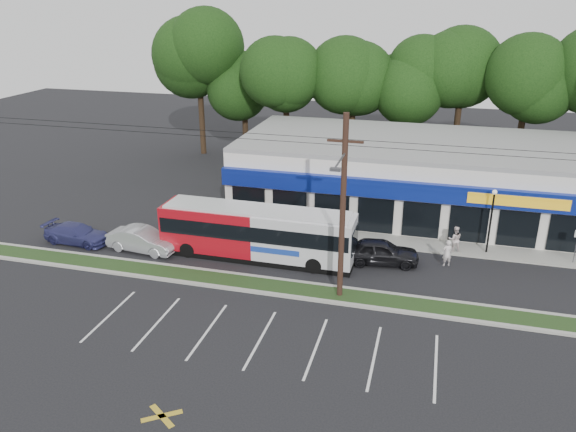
# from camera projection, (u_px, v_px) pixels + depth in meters

# --- Properties ---
(ground) EXTENTS (120.00, 120.00, 0.00)m
(ground) POSITION_uv_depth(u_px,v_px,m) (281.00, 298.00, 30.26)
(ground) COLOR black
(ground) RESTS_ON ground
(grass_strip) EXTENTS (40.00, 1.60, 0.12)m
(grass_strip) POSITION_uv_depth(u_px,v_px,m) (286.00, 288.00, 31.14)
(grass_strip) COLOR #1B3214
(grass_strip) RESTS_ON ground
(curb_south) EXTENTS (40.00, 0.25, 0.14)m
(curb_south) POSITION_uv_depth(u_px,v_px,m) (282.00, 295.00, 30.37)
(curb_south) COLOR #9E9E93
(curb_south) RESTS_ON ground
(curb_north) EXTENTS (40.00, 0.25, 0.14)m
(curb_north) POSITION_uv_depth(u_px,v_px,m) (290.00, 281.00, 31.90)
(curb_north) COLOR #9E9E93
(curb_north) RESTS_ON ground
(sidewalk) EXTENTS (32.00, 2.20, 0.10)m
(sidewalk) POSITION_uv_depth(u_px,v_px,m) (391.00, 241.00, 37.11)
(sidewalk) COLOR #9E9E93
(sidewalk) RESTS_ON ground
(strip_mall) EXTENTS (25.00, 12.55, 5.30)m
(strip_mall) POSITION_uv_depth(u_px,v_px,m) (409.00, 174.00, 42.25)
(strip_mall) COLOR silver
(strip_mall) RESTS_ON ground
(utility_pole) EXTENTS (50.00, 2.77, 10.00)m
(utility_pole) POSITION_uv_depth(u_px,v_px,m) (339.00, 203.00, 28.42)
(utility_pole) COLOR black
(utility_pole) RESTS_ON ground
(lamp_post) EXTENTS (0.30, 0.30, 4.25)m
(lamp_post) POSITION_uv_depth(u_px,v_px,m) (492.00, 214.00, 34.52)
(lamp_post) COLOR black
(lamp_post) RESTS_ON ground
(tree_line) EXTENTS (46.76, 6.76, 11.83)m
(tree_line) POSITION_uv_depth(u_px,v_px,m) (404.00, 78.00, 49.56)
(tree_line) COLOR black
(tree_line) RESTS_ON ground
(metrobus) EXTENTS (12.07, 2.63, 3.24)m
(metrobus) POSITION_uv_depth(u_px,v_px,m) (257.00, 232.00, 34.35)
(metrobus) COLOR #A40C17
(metrobus) RESTS_ON ground
(car_dark) EXTENTS (4.75, 2.41, 1.55)m
(car_dark) POSITION_uv_depth(u_px,v_px,m) (381.00, 252.00, 33.91)
(car_dark) COLOR black
(car_dark) RESTS_ON ground
(car_silver) EXTENTS (4.74, 2.05, 1.52)m
(car_silver) POSITION_uv_depth(u_px,v_px,m) (143.00, 240.00, 35.59)
(car_silver) COLOR #999BA0
(car_silver) RESTS_ON ground
(car_blue) EXTENTS (4.52, 2.04, 1.29)m
(car_blue) POSITION_uv_depth(u_px,v_px,m) (77.00, 234.00, 36.79)
(car_blue) COLOR navy
(car_blue) RESTS_ON ground
(pedestrian_a) EXTENTS (0.71, 0.61, 1.65)m
(pedestrian_a) POSITION_uv_depth(u_px,v_px,m) (447.00, 253.00, 33.58)
(pedestrian_a) COLOR silver
(pedestrian_a) RESTS_ON ground
(pedestrian_b) EXTENTS (0.94, 0.79, 1.75)m
(pedestrian_b) POSITION_uv_depth(u_px,v_px,m) (455.00, 239.00, 35.38)
(pedestrian_b) COLOR silver
(pedestrian_b) RESTS_ON ground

